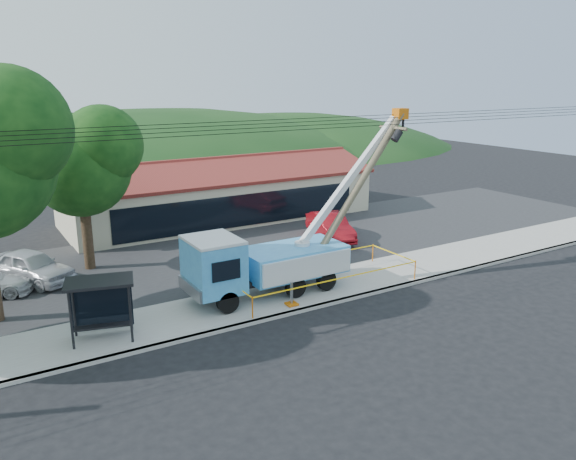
# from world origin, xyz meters

# --- Properties ---
(ground) EXTENTS (120.00, 120.00, 0.00)m
(ground) POSITION_xyz_m (0.00, 0.00, 0.00)
(ground) COLOR black
(ground) RESTS_ON ground
(curb) EXTENTS (60.00, 0.25, 0.15)m
(curb) POSITION_xyz_m (0.00, 2.10, 0.07)
(curb) COLOR #9D9993
(curb) RESTS_ON ground
(sidewalk) EXTENTS (60.00, 4.00, 0.15)m
(sidewalk) POSITION_xyz_m (0.00, 4.00, 0.07)
(sidewalk) COLOR #9D9993
(sidewalk) RESTS_ON ground
(parking_lot) EXTENTS (60.00, 12.00, 0.10)m
(parking_lot) POSITION_xyz_m (0.00, 12.00, 0.05)
(parking_lot) COLOR #28282B
(parking_lot) RESTS_ON ground
(strip_mall) EXTENTS (22.50, 8.53, 4.67)m
(strip_mall) POSITION_xyz_m (4.00, 19.98, 1.88)
(strip_mall) COLOR #C1BB99
(strip_mall) RESTS_ON ground
(tree_lot) EXTENTS (6.30, 5.60, 8.94)m
(tree_lot) POSITION_xyz_m (-7.00, 13.00, 6.21)
(tree_lot) COLOR #332316
(tree_lot) RESTS_ON ground
(hill_center) EXTENTS (89.60, 64.00, 32.00)m
(hill_center) POSITION_xyz_m (10.00, 55.00, 0.00)
(hill_center) COLOR #133513
(hill_center) RESTS_ON ground
(hill_east) EXTENTS (72.80, 52.00, 26.00)m
(hill_east) POSITION_xyz_m (30.00, 55.00, 0.00)
(hill_east) COLOR #133513
(hill_east) RESTS_ON ground
(utility_truck) EXTENTS (12.10, 4.26, 8.56)m
(utility_truck) POSITION_xyz_m (-0.73, 4.57, 1.85)
(utility_truck) COLOR black
(utility_truck) RESTS_ON ground
(leaning_pole) EXTENTS (6.55, 2.00, 8.51)m
(leaning_pole) POSITION_xyz_m (4.43, 4.24, 4.74)
(leaning_pole) COLOR brown
(leaning_pole) RESTS_ON ground
(bus_shelter) EXTENTS (2.90, 2.21, 2.49)m
(bus_shelter) POSITION_xyz_m (-8.48, 3.82, 1.97)
(bus_shelter) COLOR black
(bus_shelter) RESTS_ON ground
(caution_tape) EXTENTS (9.53, 3.45, 1.00)m
(caution_tape) POSITION_xyz_m (2.21, 4.02, 0.88)
(caution_tape) COLOR #D9660B
(caution_tape) RESTS_ON ground
(car_silver) EXTENTS (4.25, 5.19, 1.66)m
(car_silver) POSITION_xyz_m (-10.01, 12.27, 0.00)
(car_silver) COLOR silver
(car_silver) RESTS_ON ground
(car_red) EXTENTS (3.02, 5.35, 1.67)m
(car_red) POSITION_xyz_m (7.66, 10.88, 0.00)
(car_red) COLOR #A11018
(car_red) RESTS_ON ground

